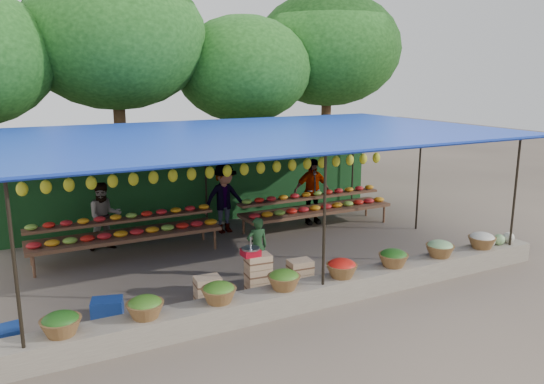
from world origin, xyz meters
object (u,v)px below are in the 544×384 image
crate_counter (257,278)px  blue_crate_front (2,339)px  weighing_scale (251,251)px  blue_crate_back (107,308)px  vendor_seated (257,247)px

crate_counter → blue_crate_front: bearing=-178.5°
weighing_scale → blue_crate_back: size_ratio=0.69×
vendor_seated → blue_crate_front: 4.80m
crate_counter → vendor_seated: (0.42, 0.85, 0.30)m
blue_crate_back → vendor_seated: bearing=25.7°
vendor_seated → blue_crate_back: bearing=13.9°
blue_crate_back → weighing_scale: bearing=8.8°
vendor_seated → blue_crate_back: (-3.08, -0.53, -0.46)m
crate_counter → weighing_scale: size_ratio=6.67×
blue_crate_front → blue_crate_back: size_ratio=1.09×
weighing_scale → blue_crate_back: weighing_scale is taller
vendor_seated → crate_counter: bearing=68.0°
crate_counter → blue_crate_back: (-2.66, 0.32, -0.16)m
crate_counter → blue_crate_back: size_ratio=4.62×
crate_counter → blue_crate_back: crate_counter is taller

